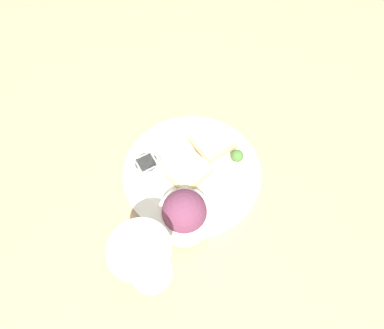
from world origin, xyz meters
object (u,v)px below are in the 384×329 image
cheese_toast_far (189,172)px  wine_glass (144,258)px  salad_bowl (184,215)px  cheese_toast_near (213,142)px  sauce_ramekin (147,165)px

cheese_toast_far → wine_glass: (-0.09, -0.19, 0.08)m
wine_glass → salad_bowl: bearing=49.5°
salad_bowl → wine_glass: 0.12m
cheese_toast_near → wine_glass: size_ratio=0.67×
wine_glass → cheese_toast_near: bearing=59.4°
salad_bowl → wine_glass: bearing=-130.5°
salad_bowl → sauce_ramekin: 0.15m
sauce_ramekin → cheese_toast_near: bearing=16.4°
salad_bowl → cheese_toast_far: (0.02, 0.11, -0.03)m
salad_bowl → wine_glass: size_ratio=0.62×
cheese_toast_near → wine_glass: (-0.15, -0.26, 0.08)m
salad_bowl → cheese_toast_near: 0.20m
wine_glass → sauce_ramekin: bearing=89.0°
cheese_toast_far → sauce_ramekin: bearing=163.3°
cheese_toast_far → wine_glass: wine_glass is taller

